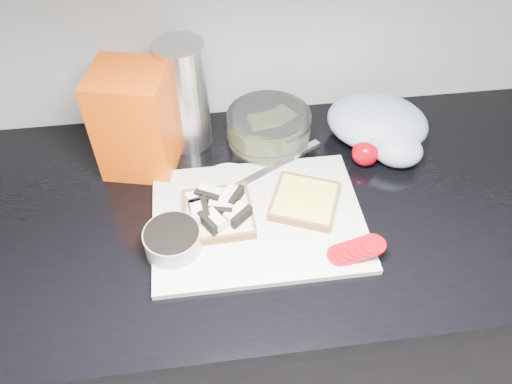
{
  "coord_description": "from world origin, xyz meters",
  "views": [
    {
      "loc": [
        -0.14,
        0.54,
        1.64
      ],
      "look_at": [
        -0.06,
        1.18,
        0.95
      ],
      "focal_mm": 35.0,
      "sensor_mm": 36.0,
      "label": 1
    }
  ],
  "objects_px": {
    "cutting_board": "(258,219)",
    "bread_bag": "(136,121)",
    "glass_bowl": "(269,129)",
    "steel_canister": "(184,96)"
  },
  "relations": [
    {
      "from": "steel_canister",
      "to": "cutting_board",
      "type": "bearing_deg",
      "value": -64.65
    },
    {
      "from": "bread_bag",
      "to": "glass_bowl",
      "type": "bearing_deg",
      "value": 19.96
    },
    {
      "from": "glass_bowl",
      "to": "bread_bag",
      "type": "bearing_deg",
      "value": -173.85
    },
    {
      "from": "glass_bowl",
      "to": "steel_canister",
      "type": "bearing_deg",
      "value": 170.36
    },
    {
      "from": "bread_bag",
      "to": "cutting_board",
      "type": "bearing_deg",
      "value": -27.93
    },
    {
      "from": "steel_canister",
      "to": "bread_bag",
      "type": "bearing_deg",
      "value": -149.12
    },
    {
      "from": "cutting_board",
      "to": "glass_bowl",
      "type": "relative_size",
      "value": 2.19
    },
    {
      "from": "cutting_board",
      "to": "bread_bag",
      "type": "height_order",
      "value": "bread_bag"
    },
    {
      "from": "glass_bowl",
      "to": "steel_canister",
      "type": "xyz_separation_m",
      "value": [
        -0.17,
        0.03,
        0.08
      ]
    },
    {
      "from": "bread_bag",
      "to": "steel_canister",
      "type": "height_order",
      "value": "steel_canister"
    }
  ]
}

